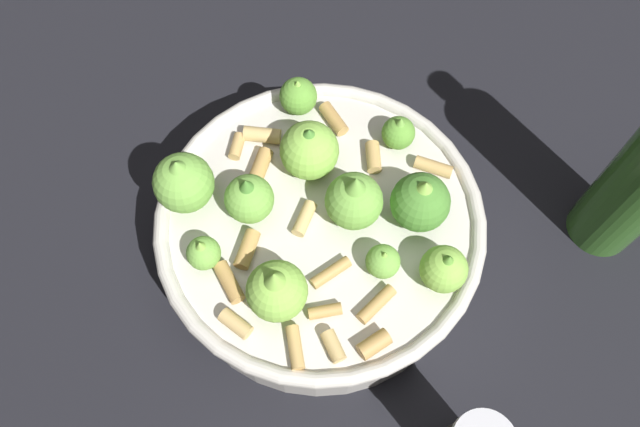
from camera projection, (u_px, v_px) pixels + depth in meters
ground_plane at (320, 252)px, 0.55m from camera, size 2.40×2.40×0.00m
cooking_pan at (319, 230)px, 0.51m from camera, size 0.26×0.26×0.13m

